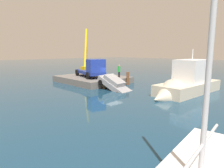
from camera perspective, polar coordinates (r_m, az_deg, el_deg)
ground at (r=27.97m, az=-0.16°, el=-0.43°), size 200.00×200.00×0.00m
dock at (r=31.25m, az=-5.73°, el=1.40°), size 10.20×8.25×0.90m
crane_truck at (r=29.74m, az=-5.85°, el=4.68°), size 9.21×5.82×7.87m
dock_worker at (r=29.72m, az=2.06°, el=3.79°), size 0.34×0.34×1.88m
salvaged_car at (r=24.68m, az=0.72°, el=-0.00°), size 4.40×2.33×2.64m
moored_yacht at (r=23.46m, az=19.70°, el=-1.18°), size 3.74×11.42×6.53m
piling_near at (r=25.56m, az=-2.30°, el=0.20°), size 0.42×0.42×1.38m
piling_mid at (r=28.61m, az=4.56°, el=1.63°), size 0.41×0.41×1.84m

